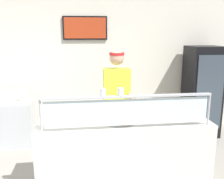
{
  "coord_description": "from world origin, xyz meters",
  "views": [
    {
      "loc": [
        0.54,
        -2.58,
        2.01
      ],
      "look_at": [
        0.91,
        0.36,
        1.34
      ],
      "focal_mm": 40.52,
      "sensor_mm": 36.0,
      "label": 1
    }
  ],
  "objects": [
    {
      "name": "parmesan_shaker",
      "position": [
        0.77,
        0.06,
        1.37
      ],
      "size": [
        0.06,
        0.06,
        0.09
      ],
      "color": "white",
      "rests_on": "sneeze_guard"
    },
    {
      "name": "pizza_server",
      "position": [
        0.99,
        0.28,
        0.99
      ],
      "size": [
        0.15,
        0.29,
        0.01
      ],
      "primitive_type": "cube",
      "rotation": [
        0.0,
        0.0,
        -0.27
      ],
      "color": "#ADAFB7",
      "rests_on": "pizza_tray"
    },
    {
      "name": "pepper_flake_shaker",
      "position": [
        0.96,
        0.06,
        1.37
      ],
      "size": [
        0.07,
        0.07,
        0.09
      ],
      "color": "white",
      "rests_on": "sneeze_guard"
    },
    {
      "name": "worker_figure",
      "position": [
        1.06,
        0.98,
        1.01
      ],
      "size": [
        0.41,
        0.5,
        1.76
      ],
      "color": "#23232D",
      "rests_on": "ground"
    },
    {
      "name": "sneeze_guard",
      "position": [
        1.05,
        0.06,
        1.2
      ],
      "size": [
        1.92,
        0.06,
        0.38
      ],
      "color": "#B2B5BC",
      "rests_on": "serving_counter"
    },
    {
      "name": "drink_fridge",
      "position": [
        2.89,
        1.98,
        0.88
      ],
      "size": [
        0.62,
        0.6,
        1.76
      ],
      "color": "black",
      "rests_on": "ground"
    },
    {
      "name": "pizza_tray",
      "position": [
        0.99,
        0.3,
        0.97
      ],
      "size": [
        0.41,
        0.41,
        0.04
      ],
      "color": "#9EA0A8",
      "rests_on": "serving_counter"
    },
    {
      "name": "pizza_box_stack",
      "position": [
        -0.69,
        1.94,
        0.9
      ],
      "size": [
        0.48,
        0.46,
        0.18
      ],
      "color": "silver",
      "rests_on": "prep_shelf"
    },
    {
      "name": "ground_plane",
      "position": [
        1.05,
        1.0,
        0.0
      ],
      "size": [
        12.0,
        12.0,
        0.0
      ],
      "primitive_type": "plane",
      "color": "gray",
      "rests_on": "ground"
    },
    {
      "name": "serving_counter",
      "position": [
        1.05,
        0.33,
        0.47
      ],
      "size": [
        2.1,
        0.65,
        0.95
      ],
      "primitive_type": "cube",
      "color": "silver",
      "rests_on": "ground"
    },
    {
      "name": "shop_rear_unit",
      "position": [
        1.05,
        2.43,
        1.36
      ],
      "size": [
        6.5,
        0.13,
        2.7
      ],
      "color": "silver",
      "rests_on": "ground"
    },
    {
      "name": "prep_shelf",
      "position": [
        -0.69,
        1.94,
        0.4
      ],
      "size": [
        0.7,
        0.55,
        0.81
      ],
      "primitive_type": "cube",
      "color": "#B7BABF",
      "rests_on": "ground"
    }
  ]
}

